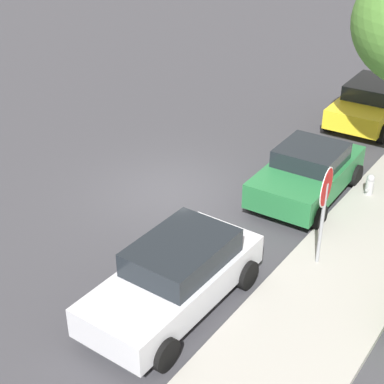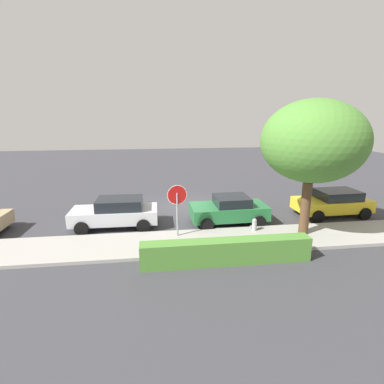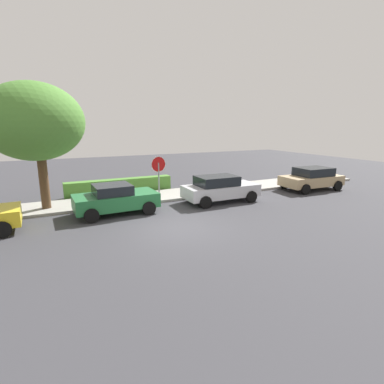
{
  "view_description": "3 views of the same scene",
  "coord_description": "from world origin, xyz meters",
  "px_view_note": "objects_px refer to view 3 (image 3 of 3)",
  "views": [
    {
      "loc": [
        11.2,
        8.44,
        7.94
      ],
      "look_at": [
        1.01,
        1.33,
        0.88
      ],
      "focal_mm": 55.0,
      "sensor_mm": 36.0,
      "label": 1
    },
    {
      "loc": [
        1.88,
        17.05,
        5.45
      ],
      "look_at": [
        -0.11,
        1.92,
        1.4
      ],
      "focal_mm": 28.0,
      "sensor_mm": 36.0,
      "label": 2
    },
    {
      "loc": [
        -4.58,
        -10.81,
        4.12
      ],
      "look_at": [
        1.03,
        0.72,
        1.24
      ],
      "focal_mm": 28.0,
      "sensor_mm": 36.0,
      "label": 3
    }
  ],
  "objects_px": {
    "street_tree_near_corner": "(34,122)",
    "fire_hydrant": "(93,201)",
    "stop_sign": "(159,170)",
    "parked_car_silver": "(220,188)",
    "parked_car_green": "(115,199)",
    "parked_car_tan": "(312,178)"
  },
  "relations": [
    {
      "from": "street_tree_near_corner",
      "to": "fire_hydrant",
      "type": "height_order",
      "value": "street_tree_near_corner"
    },
    {
      "from": "stop_sign",
      "to": "parked_car_silver",
      "type": "relative_size",
      "value": 0.59
    },
    {
      "from": "parked_car_green",
      "to": "street_tree_near_corner",
      "type": "height_order",
      "value": "street_tree_near_corner"
    },
    {
      "from": "street_tree_near_corner",
      "to": "fire_hydrant",
      "type": "bearing_deg",
      "value": -10.9
    },
    {
      "from": "street_tree_near_corner",
      "to": "fire_hydrant",
      "type": "relative_size",
      "value": 8.46
    },
    {
      "from": "parked_car_silver",
      "to": "fire_hydrant",
      "type": "relative_size",
      "value": 5.8
    },
    {
      "from": "parked_car_green",
      "to": "street_tree_near_corner",
      "type": "relative_size",
      "value": 0.64
    },
    {
      "from": "fire_hydrant",
      "to": "parked_car_green",
      "type": "bearing_deg",
      "value": -59.15
    },
    {
      "from": "parked_car_green",
      "to": "parked_car_silver",
      "type": "relative_size",
      "value": 0.93
    },
    {
      "from": "parked_car_silver",
      "to": "fire_hydrant",
      "type": "height_order",
      "value": "parked_car_silver"
    },
    {
      "from": "stop_sign",
      "to": "street_tree_near_corner",
      "type": "height_order",
      "value": "street_tree_near_corner"
    },
    {
      "from": "parked_car_tan",
      "to": "street_tree_near_corner",
      "type": "distance_m",
      "value": 16.21
    },
    {
      "from": "parked_car_tan",
      "to": "street_tree_near_corner",
      "type": "bearing_deg",
      "value": 172.85
    },
    {
      "from": "street_tree_near_corner",
      "to": "parked_car_tan",
      "type": "bearing_deg",
      "value": -7.15
    },
    {
      "from": "fire_hydrant",
      "to": "stop_sign",
      "type": "bearing_deg",
      "value": 2.35
    },
    {
      "from": "parked_car_tan",
      "to": "fire_hydrant",
      "type": "height_order",
      "value": "parked_car_tan"
    },
    {
      "from": "parked_car_tan",
      "to": "fire_hydrant",
      "type": "distance_m",
      "value": 13.55
    },
    {
      "from": "parked_car_silver",
      "to": "street_tree_near_corner",
      "type": "bearing_deg",
      "value": 166.53
    },
    {
      "from": "street_tree_near_corner",
      "to": "parked_car_green",
      "type": "bearing_deg",
      "value": -30.94
    },
    {
      "from": "stop_sign",
      "to": "parked_car_green",
      "type": "relative_size",
      "value": 0.64
    },
    {
      "from": "parked_car_green",
      "to": "fire_hydrant",
      "type": "relative_size",
      "value": 5.39
    },
    {
      "from": "stop_sign",
      "to": "parked_car_green",
      "type": "height_order",
      "value": "stop_sign"
    }
  ]
}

